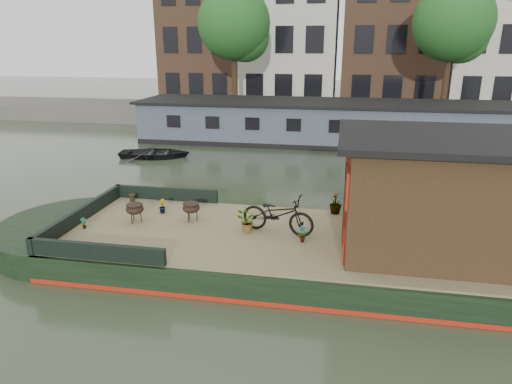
% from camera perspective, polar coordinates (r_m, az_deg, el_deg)
% --- Properties ---
extents(ground, '(120.00, 120.00, 0.00)m').
position_cam_1_polar(ground, '(10.66, 8.35, -8.97)').
color(ground, '#26311F').
rests_on(ground, ground).
extents(houseboat_hull, '(14.01, 4.02, 0.60)m').
position_cam_1_polar(houseboat_hull, '(10.66, 1.20, -7.15)').
color(houseboat_hull, black).
rests_on(houseboat_hull, ground).
extents(houseboat_deck, '(11.80, 3.80, 0.05)m').
position_cam_1_polar(houseboat_deck, '(10.40, 8.51, -5.89)').
color(houseboat_deck, olive).
rests_on(houseboat_deck, houseboat_hull).
extents(bow_bulwark, '(3.00, 4.00, 0.35)m').
position_cam_1_polar(bow_bulwark, '(11.60, -17.32, -2.91)').
color(bow_bulwark, black).
rests_on(bow_bulwark, houseboat_deck).
extents(cabin, '(4.00, 3.50, 2.42)m').
position_cam_1_polar(cabin, '(10.15, 21.25, 0.01)').
color(cabin, black).
rests_on(cabin, houseboat_deck).
extents(bicycle, '(1.81, 0.95, 0.90)m').
position_cam_1_polar(bicycle, '(10.44, 2.75, -2.78)').
color(bicycle, black).
rests_on(bicycle, houseboat_deck).
extents(potted_plant_a, '(0.24, 0.21, 0.38)m').
position_cam_1_polar(potted_plant_a, '(10.08, 5.80, -5.24)').
color(potted_plant_a, maroon).
rests_on(potted_plant_a, houseboat_deck).
extents(potted_plant_b, '(0.25, 0.26, 0.36)m').
position_cam_1_polar(potted_plant_b, '(12.00, -11.67, -1.75)').
color(potted_plant_b, brown).
rests_on(potted_plant_b, houseboat_deck).
extents(potted_plant_c, '(0.53, 0.49, 0.48)m').
position_cam_1_polar(potted_plant_c, '(10.56, -1.21, -3.76)').
color(potted_plant_c, '#97512B').
rests_on(potted_plant_c, houseboat_deck).
extents(potted_plant_d, '(0.38, 0.38, 0.56)m').
position_cam_1_polar(potted_plant_d, '(11.87, 9.91, -1.34)').
color(potted_plant_d, '#9B302A').
rests_on(potted_plant_d, houseboat_deck).
extents(potted_plant_e, '(0.18, 0.17, 0.28)m').
position_cam_1_polar(potted_plant_e, '(11.49, -20.73, -3.66)').
color(potted_plant_e, brown).
rests_on(potted_plant_e, houseboat_deck).
extents(brazier_front, '(0.54, 0.54, 0.46)m').
position_cam_1_polar(brazier_front, '(11.32, -8.09, -2.48)').
color(brazier_front, black).
rests_on(brazier_front, houseboat_deck).
extents(brazier_rear, '(0.49, 0.49, 0.46)m').
position_cam_1_polar(brazier_rear, '(11.51, -14.88, -2.57)').
color(brazier_rear, black).
rests_on(brazier_rear, houseboat_deck).
extents(bollard_port, '(0.19, 0.19, 0.22)m').
position_cam_1_polar(bollard_port, '(13.05, -15.21, -0.75)').
color(bollard_port, black).
rests_on(bollard_port, houseboat_deck).
extents(bollard_stbd, '(0.20, 0.20, 0.22)m').
position_cam_1_polar(bollard_stbd, '(9.77, -16.35, -7.16)').
color(bollard_stbd, black).
rests_on(bollard_stbd, houseboat_deck).
extents(dinghy, '(3.48, 2.75, 0.65)m').
position_cam_1_polar(dinghy, '(21.00, -12.53, 5.14)').
color(dinghy, black).
rests_on(dinghy, ground).
extents(far_houseboat, '(20.40, 4.40, 2.11)m').
position_cam_1_polar(far_houseboat, '(23.84, 10.08, 8.34)').
color(far_houseboat, '#414D57').
rests_on(far_houseboat, ground).
extents(quay, '(60.00, 6.00, 0.90)m').
position_cam_1_polar(quay, '(30.34, 10.27, 9.31)').
color(quay, '#47443F').
rests_on(quay, ground).
extents(townhouse_row, '(27.25, 8.00, 16.50)m').
position_cam_1_polar(townhouse_row, '(37.17, 11.39, 22.28)').
color(townhouse_row, brown).
rests_on(townhouse_row, ground).
extents(tree_left, '(4.40, 4.40, 7.40)m').
position_cam_1_polar(tree_left, '(29.38, -2.44, 19.95)').
color(tree_left, '#332316').
rests_on(tree_left, quay).
extents(tree_right, '(4.40, 4.40, 7.40)m').
position_cam_1_polar(tree_right, '(29.23, 23.64, 18.59)').
color(tree_right, '#332316').
rests_on(tree_right, quay).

